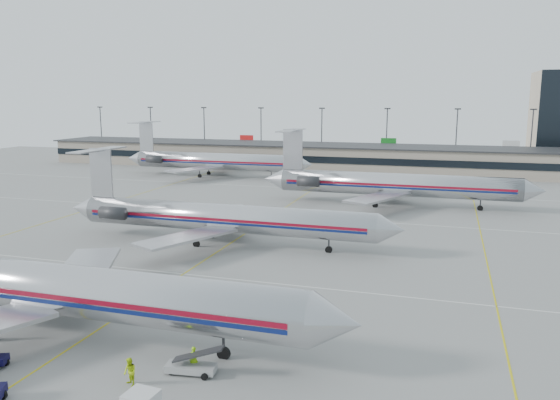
% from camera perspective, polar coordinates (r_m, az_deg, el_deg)
% --- Properties ---
extents(ground, '(260.00, 260.00, 0.00)m').
position_cam_1_polar(ground, '(49.14, -15.46, -10.96)').
color(ground, gray).
rests_on(ground, ground).
extents(apron_markings, '(160.00, 0.15, 0.02)m').
position_cam_1_polar(apron_markings, '(57.27, -10.05, -7.61)').
color(apron_markings, silver).
rests_on(apron_markings, ground).
extents(terminal, '(162.00, 17.00, 6.25)m').
position_cam_1_polar(terminal, '(139.30, 6.67, 4.48)').
color(terminal, gray).
rests_on(terminal, ground).
extents(light_mast_row, '(163.60, 0.40, 15.28)m').
position_cam_1_polar(light_mast_row, '(152.62, 7.70, 7.02)').
color(light_mast_row, '#38383D').
rests_on(light_mast_row, ground).
extents(jet_foreground, '(48.34, 28.46, 12.65)m').
position_cam_1_polar(jet_foreground, '(46.05, -24.20, -8.14)').
color(jet_foreground, '#BCBCC1').
rests_on(jet_foreground, ground).
extents(jet_second_row, '(43.78, 25.78, 11.46)m').
position_cam_1_polar(jet_second_row, '(67.67, -6.53, -1.79)').
color(jet_second_row, '#BCBCC1').
rests_on(jet_second_row, ground).
extents(jet_third_row, '(46.08, 28.34, 12.60)m').
position_cam_1_polar(jet_third_row, '(93.09, 11.45, 1.65)').
color(jet_third_row, '#BCBCC1').
rests_on(jet_third_row, ground).
extents(jet_back_row, '(45.83, 28.19, 12.53)m').
position_cam_1_polar(jet_back_row, '(126.68, -7.10, 4.09)').
color(jet_back_row, '#BCBCC1').
rests_on(jet_back_row, ground).
extents(belt_loader, '(3.97, 1.63, 2.05)m').
position_cam_1_polar(belt_loader, '(37.56, -9.19, -16.75)').
color(belt_loader, '#9E9E9E').
rests_on(belt_loader, ground).
extents(ramp_worker_near, '(0.73, 0.61, 1.71)m').
position_cam_1_polar(ramp_worker_near, '(37.69, -8.96, -16.13)').
color(ramp_worker_near, '#93DA14').
rests_on(ramp_worker_near, ground).
extents(ramp_worker_far, '(1.10, 1.03, 1.81)m').
position_cam_1_polar(ramp_worker_far, '(36.87, -15.41, -16.94)').
color(ramp_worker_far, '#BDE015').
rests_on(ramp_worker_far, ground).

